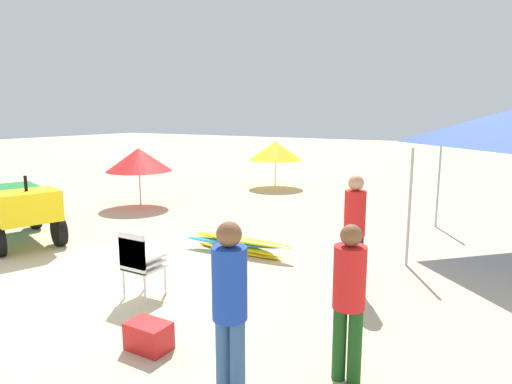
{
  "coord_description": "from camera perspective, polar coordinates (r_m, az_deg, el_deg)",
  "views": [
    {
      "loc": [
        5.69,
        -4.22,
        2.68
      ],
      "look_at": [
        1.46,
        2.97,
        1.2
      ],
      "focal_mm": 31.33,
      "sensor_mm": 36.0,
      "label": 1
    }
  ],
  "objects": [
    {
      "name": "utility_cart",
      "position": [
        10.49,
        -28.11,
        -1.55
      ],
      "size": [
        2.8,
        1.99,
        1.5
      ],
      "color": "#197A2D",
      "rests_on": "ground"
    },
    {
      "name": "lifeguard_near_center",
      "position": [
        4.57,
        11.78,
        -12.6
      ],
      "size": [
        0.32,
        0.32,
        1.63
      ],
      "color": "#194C19",
      "rests_on": "ground"
    },
    {
      "name": "cooler_box",
      "position": [
        5.51,
        -13.54,
        -17.44
      ],
      "size": [
        0.49,
        0.33,
        0.32
      ],
      "primitive_type": "cube",
      "color": "red",
      "rests_on": "ground"
    },
    {
      "name": "stacked_plastic_chairs",
      "position": [
        6.73,
        -14.74,
        -8.25
      ],
      "size": [
        0.48,
        0.48,
        1.02
      ],
      "color": "white",
      "rests_on": "ground"
    },
    {
      "name": "beach_umbrella_mid",
      "position": [
        13.27,
        -14.74,
        4.02
      ],
      "size": [
        1.89,
        1.89,
        1.69
      ],
      "color": "beige",
      "rests_on": "ground"
    },
    {
      "name": "beach_umbrella_left",
      "position": [
        16.22,
        2.48,
        5.29
      ],
      "size": [
        1.92,
        1.92,
        1.67
      ],
      "color": "beige",
      "rests_on": "ground"
    },
    {
      "name": "ground",
      "position": [
        7.58,
        -21.84,
        -11.41
      ],
      "size": [
        80.0,
        80.0,
        0.0
      ],
      "primitive_type": "plane",
      "color": "beige"
    },
    {
      "name": "surfboard_pile",
      "position": [
        8.73,
        -2.44,
        -6.67
      ],
      "size": [
        2.32,
        0.71,
        0.32
      ],
      "color": "yellow",
      "rests_on": "ground"
    },
    {
      "name": "lifeguard_near_left",
      "position": [
        6.87,
        12.46,
        -4.07
      ],
      "size": [
        0.32,
        0.32,
        1.78
      ],
      "color": "black",
      "rests_on": "ground"
    },
    {
      "name": "lifeguard_near_right",
      "position": [
        4.13,
        -3.37,
        -13.78
      ],
      "size": [
        0.32,
        0.32,
        1.75
      ],
      "color": "#33598C",
      "rests_on": "ground"
    }
  ]
}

